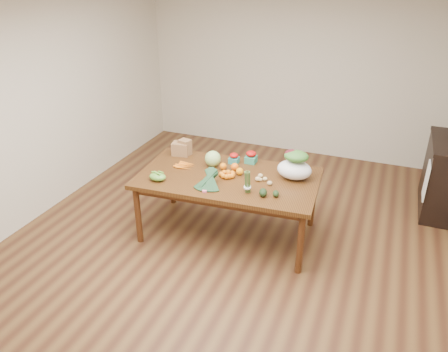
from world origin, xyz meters
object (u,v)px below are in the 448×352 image
at_px(paper_bag, 181,147).
at_px(mandarin_cluster, 228,174).
at_px(kale_bunch, 208,181).
at_px(salad_bag, 295,166).
at_px(dining_table, 228,205).
at_px(cabbage, 213,159).
at_px(cabinet, 447,177).
at_px(asparagus_bundle, 248,182).

distance_m(paper_bag, mandarin_cluster, 0.85).
xyz_separation_m(kale_bunch, salad_bag, (0.79, 0.55, 0.07)).
bearing_deg(kale_bunch, salad_bag, 30.93).
xyz_separation_m(dining_table, cabbage, (-0.26, 0.19, 0.47)).
xyz_separation_m(dining_table, kale_bunch, (-0.10, -0.33, 0.45)).
xyz_separation_m(paper_bag, mandarin_cluster, (0.76, -0.36, -0.05)).
bearing_deg(dining_table, paper_bag, 151.86).
distance_m(dining_table, cabinet, 2.80).
distance_m(dining_table, kale_bunch, 0.57).
height_order(cabbage, salad_bag, salad_bag).
bearing_deg(dining_table, asparagus_bundle, -45.04).
bearing_deg(salad_bag, mandarin_cluster, -160.29).
height_order(dining_table, cabinet, cabinet).
bearing_deg(cabbage, paper_bag, 162.80).
height_order(asparagus_bundle, salad_bag, salad_bag).
relative_size(paper_bag, asparagus_bundle, 1.10).
height_order(cabinet, cabbage, cabinet).
relative_size(mandarin_cluster, asparagus_bundle, 0.72).
bearing_deg(paper_bag, cabinet, 20.72).
distance_m(kale_bunch, salad_bag, 0.97).
height_order(cabinet, paper_bag, paper_bag).
relative_size(paper_bag, cabbage, 1.48).
distance_m(dining_table, cabbage, 0.57).
bearing_deg(cabinet, dining_table, -147.26).
relative_size(cabinet, mandarin_cluster, 5.67).
bearing_deg(cabbage, kale_bunch, -72.78).
xyz_separation_m(cabinet, mandarin_cluster, (-2.35, -1.54, 0.33)).
bearing_deg(dining_table, kale_bunch, -111.10).
xyz_separation_m(mandarin_cluster, salad_bag, (0.68, 0.24, 0.10)).
distance_m(cabbage, mandarin_cluster, 0.35).
xyz_separation_m(kale_bunch, asparagus_bundle, (0.42, 0.05, 0.05)).
xyz_separation_m(paper_bag, salad_bag, (1.44, -0.12, 0.05)).
relative_size(paper_bag, kale_bunch, 0.69).
bearing_deg(asparagus_bundle, mandarin_cluster, 136.46).
bearing_deg(kale_bunch, cabinet, 33.02).
xyz_separation_m(cabbage, mandarin_cluster, (0.27, -0.21, -0.05)).
bearing_deg(cabbage, dining_table, -35.42).
distance_m(paper_bag, asparagus_bundle, 1.24).
height_order(cabbage, asparagus_bundle, asparagus_bundle).
height_order(dining_table, mandarin_cluster, mandarin_cluster).
relative_size(cabbage, kale_bunch, 0.46).
bearing_deg(cabinet, asparagus_bundle, -138.58).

